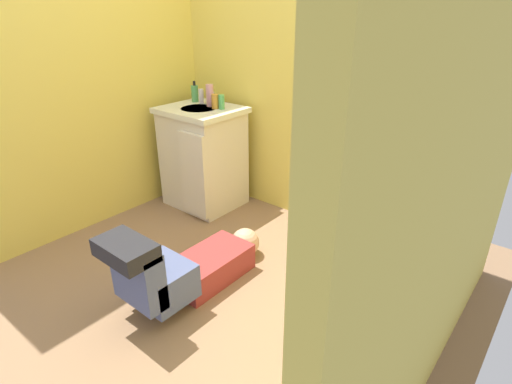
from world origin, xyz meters
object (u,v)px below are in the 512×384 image
object	(u,v)px
bottle_green	(222,102)
faucet	(213,98)
toilet_paper_roll	(370,359)
toilet	(398,222)
vanity_cabinet	(203,157)
soap_dispenser	(195,93)
bottle_clear	(210,96)
bottle_pink	(210,95)
toiletry_bag	(435,152)
bottle_white	(201,96)
bottle_amber	(215,101)
person_plumber	(186,267)
tissue_box	(408,148)
paper_towel_roll	(324,262)

from	to	relation	value
bottle_green	faucet	bearing A→B (deg)	155.38
toilet_paper_roll	toilet	bearing A→B (deg)	105.83
vanity_cabinet	soap_dispenser	xyz separation A→B (m)	(-0.19, 0.13, 0.47)
bottle_clear	toilet	bearing A→B (deg)	-3.83
bottle_clear	bottle_pink	xyz separation A→B (m)	(0.06, -0.06, 0.02)
vanity_cabinet	toiletry_bag	xyz separation A→B (m)	(1.73, 0.13, 0.39)
soap_dispenser	toilet_paper_roll	bearing A→B (deg)	-22.98
bottle_white	toilet_paper_roll	size ratio (longest dim) A/B	1.06
vanity_cabinet	bottle_green	size ratio (longest dim) A/B	7.49
bottle_amber	bottle_green	xyz separation A→B (m)	(0.05, 0.01, 0.00)
bottle_clear	toilet_paper_roll	distance (m)	2.24
faucet	bottle_amber	distance (m)	0.14
bottle_amber	soap_dispenser	bearing A→B (deg)	167.10
person_plumber	vanity_cabinet	bearing A→B (deg)	130.75
bottle_white	bottle_clear	world-z (taller)	bottle_clear
tissue_box	toiletry_bag	world-z (taller)	toiletry_bag
tissue_box	soap_dispenser	world-z (taller)	soap_dispenser
faucet	bottle_pink	xyz separation A→B (m)	(0.03, -0.06, 0.03)
bottle_white	bottle_amber	world-z (taller)	bottle_white
bottle_pink	toilet_paper_roll	world-z (taller)	bottle_pink
toilet	bottle_clear	xyz separation A→B (m)	(-1.66, 0.11, 0.52)
toiletry_bag	paper_towel_roll	size ratio (longest dim) A/B	0.52
toilet	bottle_amber	world-z (taller)	bottle_amber
tissue_box	toiletry_bag	bearing A→B (deg)	0.00
toilet_paper_roll	vanity_cabinet	bearing A→B (deg)	158.19
soap_dispenser	paper_towel_roll	xyz separation A→B (m)	(1.52, -0.41, -0.77)
person_plumber	toilet_paper_roll	xyz separation A→B (m)	(1.07, 0.16, -0.13)
toilet	vanity_cabinet	bearing A→B (deg)	-178.76
bottle_amber	paper_towel_roll	size ratio (longest dim) A/B	0.46
tissue_box	bottle_clear	distance (m)	1.62
faucet	tissue_box	xyz separation A→B (m)	(1.58, -0.02, -0.07)
bottle_pink	bottle_green	world-z (taller)	bottle_pink
faucet	bottle_white	world-z (taller)	bottle_white
toilet_paper_roll	person_plumber	bearing A→B (deg)	-171.52
toiletry_bag	soap_dispenser	xyz separation A→B (m)	(-1.92, 0.00, 0.08)
toiletry_bag	toilet	bearing A→B (deg)	-139.23
tissue_box	bottle_pink	xyz separation A→B (m)	(-1.56, -0.04, 0.10)
faucet	person_plumber	distance (m)	1.47
bottle_green	paper_towel_roll	size ratio (longest dim) A/B	0.46
bottle_pink	tissue_box	bearing A→B (deg)	1.45
person_plumber	soap_dispenser	bearing A→B (deg)	133.36
tissue_box	toilet_paper_roll	world-z (taller)	tissue_box
toiletry_bag	toilet_paper_roll	world-z (taller)	toiletry_bag
bottle_white	bottle_pink	world-z (taller)	bottle_pink
vanity_cabinet	bottle_white	xyz separation A→B (m)	(-0.10, 0.11, 0.46)
bottle_green	toilet_paper_roll	xyz separation A→B (m)	(1.68, -0.81, -0.82)
person_plumber	bottle_pink	size ratio (longest dim) A/B	6.32
faucet	bottle_pink	world-z (taller)	bottle_pink
toiletry_bag	bottle_clear	bearing A→B (deg)	179.32
vanity_cabinet	toilet_paper_roll	xyz separation A→B (m)	(1.84, -0.74, -0.37)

